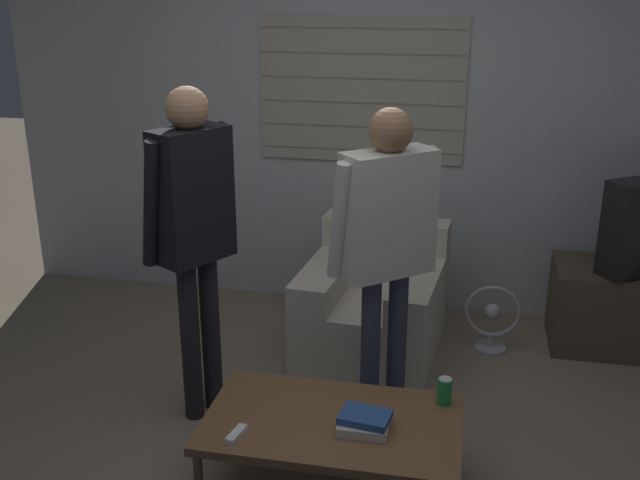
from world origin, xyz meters
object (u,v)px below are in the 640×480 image
armchair_beige (374,303)px  floor_fan (492,318)px  book_stack (364,422)px  soda_can (445,391)px  coffee_table (332,426)px  spare_remote (236,434)px  person_right_standing (386,229)px  person_left_standing (192,216)px

armchair_beige → floor_fan: armchair_beige is taller
book_stack → soda_can: 0.43m
coffee_table → floor_fan: bearing=65.3°
spare_remote → person_right_standing: bearing=71.6°
armchair_beige → soda_can: armchair_beige is taller
spare_remote → coffee_table: bearing=40.2°
person_left_standing → book_stack: person_left_standing is taller
soda_can → armchair_beige: bearing=111.7°
armchair_beige → soda_can: size_ratio=7.85×
armchair_beige → floor_fan: size_ratio=2.29×
book_stack → soda_can: size_ratio=1.83×
person_left_standing → floor_fan: size_ratio=4.04×
person_left_standing → person_right_standing: 0.96m
person_right_standing → floor_fan: bearing=16.0°
person_right_standing → book_stack: 0.96m
armchair_beige → person_left_standing: 1.46m
spare_remote → floor_fan: size_ratio=0.31×
person_left_standing → book_stack: 1.31m
armchair_beige → soda_can: (0.48, -1.21, 0.15)m
coffee_table → floor_fan: size_ratio=2.61×
book_stack → person_left_standing: bearing=148.8°
spare_remote → book_stack: bearing=29.0°
person_right_standing → floor_fan: 1.35m
person_left_standing → person_right_standing: size_ratio=1.06×
coffee_table → spare_remote: size_ratio=8.32×
armchair_beige → floor_fan: 0.74m
person_right_standing → spare_remote: person_right_standing is taller
book_stack → spare_remote: 0.55m
armchair_beige → soda_can: bearing=117.1°
soda_can → book_stack: bearing=-139.6°
book_stack → floor_fan: bearing=70.4°
floor_fan → spare_remote: bearing=-121.7°
coffee_table → spare_remote: 0.43m
person_right_standing → spare_remote: (-0.51, -0.89, -0.66)m
armchair_beige → soda_can: 1.31m
spare_remote → soda_can: bearing=39.1°
coffee_table → armchair_beige: bearing=90.4°
person_left_standing → book_stack: size_ratio=7.56×
coffee_table → person_right_standing: (0.14, 0.68, 0.70)m
person_left_standing → soda_can: 1.47m
person_right_standing → soda_can: (0.34, -0.44, -0.60)m
book_stack → coffee_table: bearing=164.3°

